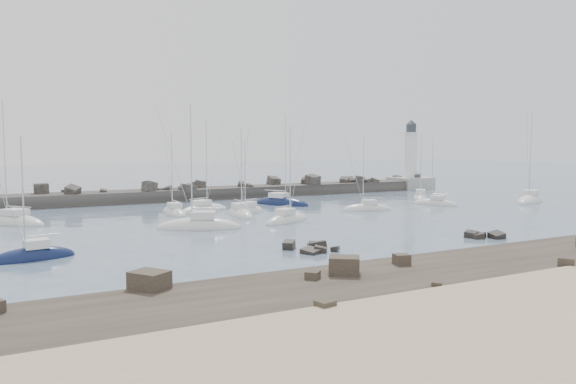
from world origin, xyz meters
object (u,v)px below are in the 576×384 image
at_px(sailboat_5, 199,227).
at_px(sailboat_13, 248,212).
at_px(sailboat_10, 435,204).
at_px(sailboat_2, 33,258).
at_px(sailboat_4, 204,210).
at_px(sailboat_3, 174,213).
at_px(sailboat_9, 367,209).
at_px(sailboat_1, 12,223).
at_px(sailboat_12, 420,199).
at_px(sailboat_7, 287,221).
at_px(sailboat_8, 281,204).
at_px(lighthouse, 410,173).
at_px(sailboat_11, 530,201).
at_px(sailboat_6, 240,215).

bearing_deg(sailboat_5, sailboat_13, 44.11).
relative_size(sailboat_10, sailboat_13, 1.04).
xyz_separation_m(sailboat_2, sailboat_4, (22.64, 23.49, -0.01)).
bearing_deg(sailboat_3, sailboat_9, -18.87).
height_order(sailboat_1, sailboat_2, sailboat_1).
bearing_deg(sailboat_12, sailboat_7, -158.06).
distance_m(sailboat_2, sailboat_7, 29.30).
bearing_deg(sailboat_5, sailboat_8, 42.00).
relative_size(lighthouse, sailboat_9, 1.32).
bearing_deg(sailboat_13, sailboat_8, 39.35).
xyz_separation_m(sailboat_3, sailboat_10, (37.66, -7.79, -0.01)).
xyz_separation_m(sailboat_3, sailboat_11, (53.54, -11.78, 0.01)).
bearing_deg(sailboat_11, sailboat_10, 165.91).
bearing_deg(sailboat_9, sailboat_4, 155.15).
relative_size(sailboat_8, sailboat_9, 1.32).
bearing_deg(sailboat_7, sailboat_6, 107.91).
xyz_separation_m(sailboat_9, sailboat_11, (28.89, -3.35, 0.02)).
height_order(lighthouse, sailboat_13, lighthouse).
distance_m(sailboat_4, sailboat_7, 15.17).
distance_m(sailboat_7, sailboat_12, 33.99).
xyz_separation_m(sailboat_1, sailboat_12, (59.97, -0.84, 0.01)).
xyz_separation_m(sailboat_1, sailboat_3, (18.87, -0.24, -0.00)).
distance_m(sailboat_4, sailboat_10, 34.39).
bearing_deg(sailboat_7, sailboat_11, 1.98).
relative_size(sailboat_5, sailboat_11, 0.94).
xyz_separation_m(sailboat_3, sailboat_6, (7.02, -5.41, 0.00)).
relative_size(sailboat_6, sailboat_11, 0.78).
bearing_deg(sailboat_4, sailboat_11, -14.53).
bearing_deg(sailboat_5, sailboat_6, 44.10).
distance_m(sailboat_5, sailboat_6, 11.50).
relative_size(sailboat_5, sailboat_8, 0.99).
bearing_deg(sailboat_10, sailboat_9, -177.22).
distance_m(sailboat_2, sailboat_8, 44.25).
relative_size(sailboat_1, sailboat_12, 1.28).
height_order(sailboat_4, sailboat_7, sailboat_4).
height_order(sailboat_6, sailboat_7, sailboat_7).
height_order(sailboat_3, sailboat_12, sailboat_12).
xyz_separation_m(sailboat_7, sailboat_9, (15.08, 4.88, -0.01)).
xyz_separation_m(sailboat_1, sailboat_11, (72.41, -12.02, 0.01)).
bearing_deg(lighthouse, sailboat_13, -155.13).
distance_m(lighthouse, sailboat_3, 57.18).
height_order(sailboat_8, sailboat_13, sailboat_8).
xyz_separation_m(sailboat_1, sailboat_10, (56.53, -8.03, -0.01)).
bearing_deg(lighthouse, sailboat_8, -159.22).
bearing_deg(sailboat_2, sailboat_11, 8.52).
height_order(lighthouse, sailboat_7, lighthouse).
relative_size(sailboat_1, sailboat_2, 1.42).
xyz_separation_m(lighthouse, sailboat_2, (-72.61, -40.01, -2.94)).
bearing_deg(sailboat_7, sailboat_5, -179.43).
bearing_deg(sailboat_1, lighthouse, 13.24).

